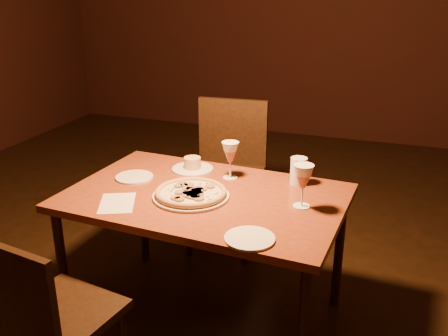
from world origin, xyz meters
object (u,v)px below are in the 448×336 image
(chair_far, at_px, (227,166))
(chair_near, at_px, (47,317))
(dining_table, at_px, (205,206))
(pizza_plate, at_px, (191,193))

(chair_far, bearing_deg, chair_near, -100.46)
(dining_table, distance_m, chair_far, 0.83)
(chair_far, bearing_deg, pizza_plate, -86.47)
(chair_near, height_order, pizza_plate, chair_near)
(pizza_plate, bearing_deg, dining_table, 48.01)
(chair_far, height_order, pizza_plate, chair_far)
(dining_table, distance_m, pizza_plate, 0.11)
(pizza_plate, bearing_deg, chair_near, -111.82)
(chair_near, xyz_separation_m, chair_far, (0.17, 1.57, 0.07))
(chair_near, xyz_separation_m, pizza_plate, (0.29, 0.71, 0.25))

